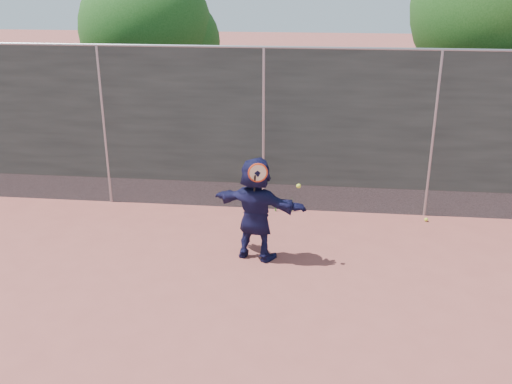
# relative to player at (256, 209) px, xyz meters

# --- Properties ---
(ground) EXTENTS (80.00, 80.00, 0.00)m
(ground) POSITION_rel_player_xyz_m (-0.10, -1.48, -0.82)
(ground) COLOR #9E4C42
(ground) RESTS_ON ground
(player) EXTENTS (1.60, 0.92, 1.64)m
(player) POSITION_rel_player_xyz_m (0.00, 0.00, 0.00)
(player) COLOR #16163D
(player) RESTS_ON ground
(ball_ground) EXTENTS (0.07, 0.07, 0.07)m
(ball_ground) POSITION_rel_player_xyz_m (2.89, 1.73, -0.79)
(ball_ground) COLOR #CEE031
(ball_ground) RESTS_ON ground
(fence) EXTENTS (20.00, 0.06, 3.03)m
(fence) POSITION_rel_player_xyz_m (-0.10, 2.02, 0.76)
(fence) COLOR #38423D
(fence) RESTS_ON ground
(swing_action) EXTENTS (0.77, 0.18, 0.51)m
(swing_action) POSITION_rel_player_xyz_m (0.11, -0.19, 0.61)
(swing_action) COLOR red
(swing_action) RESTS_ON ground
(tree_right) EXTENTS (3.78, 3.60, 5.39)m
(tree_right) POSITION_rel_player_xyz_m (4.59, 4.27, 2.67)
(tree_right) COLOR #382314
(tree_right) RESTS_ON ground
(tree_left) EXTENTS (3.15, 3.00, 4.53)m
(tree_left) POSITION_rel_player_xyz_m (-2.94, 5.07, 2.12)
(tree_left) COLOR #382314
(tree_left) RESTS_ON ground
(weed_clump) EXTENTS (0.68, 0.07, 0.30)m
(weed_clump) POSITION_rel_player_xyz_m (0.20, 1.91, -0.69)
(weed_clump) COLOR #387226
(weed_clump) RESTS_ON ground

